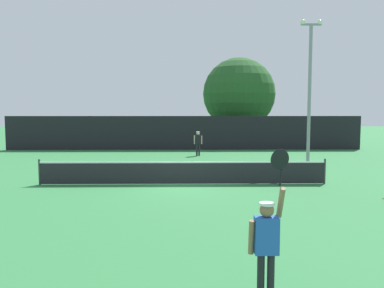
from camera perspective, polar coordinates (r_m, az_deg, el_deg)
ground_plane at (r=16.46m, az=-1.34°, el=-5.90°), size 120.00×120.00×0.00m
tennis_net at (r=16.37m, az=-1.34°, el=-4.14°), size 12.04×0.08×1.07m
perimeter_fence at (r=30.74m, az=-1.15°, el=1.63°), size 28.01×0.12×2.67m
player_serving at (r=6.49m, az=10.90°, el=-13.16°), size 0.67×0.39×2.48m
player_receiving at (r=26.65m, az=0.89°, el=0.45°), size 0.57×0.24×1.66m
tennis_ball at (r=18.33m, az=6.29°, el=-4.71°), size 0.07×0.07×0.07m
light_pole at (r=22.33m, az=16.84°, el=8.44°), size 1.18×0.28×7.96m
large_tree at (r=35.99m, az=6.88°, el=7.27°), size 6.54×6.54×7.87m
parked_car_near at (r=39.40m, az=-13.30°, el=1.41°), size 2.04×4.26×1.69m
parked_car_mid at (r=37.30m, az=8.35°, el=1.30°), size 2.36×4.39×1.69m
parked_car_far at (r=37.22m, az=14.11°, el=1.20°), size 1.97×4.23×1.69m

